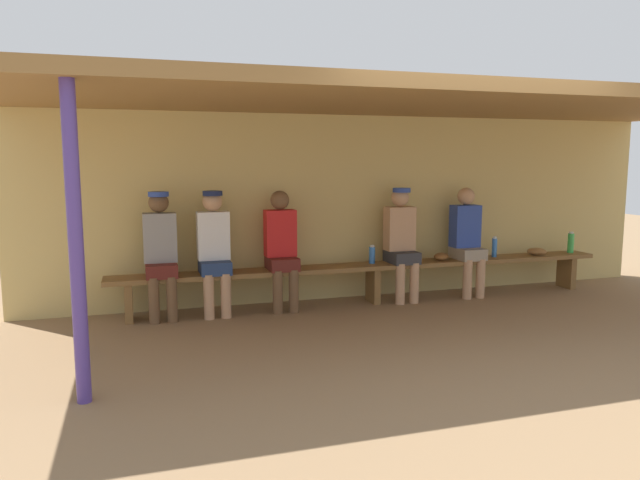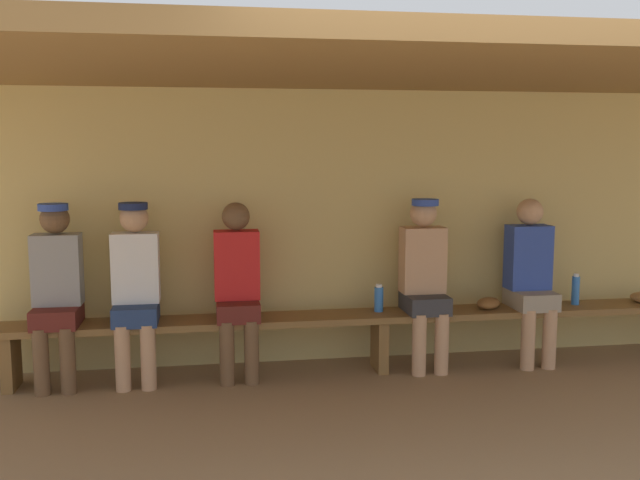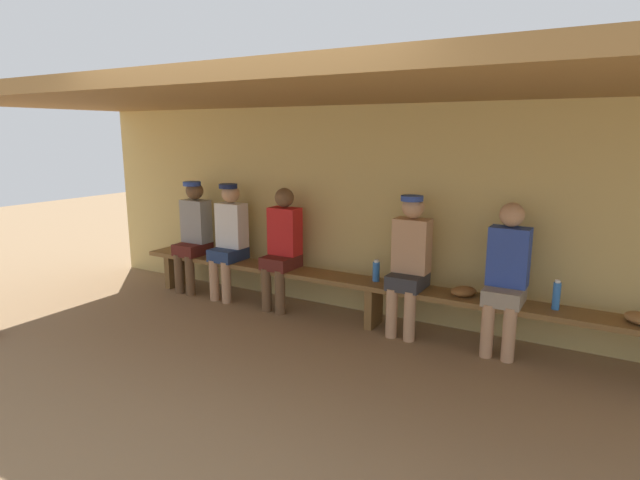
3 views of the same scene
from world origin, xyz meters
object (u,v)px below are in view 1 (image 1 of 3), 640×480
player_shirtless_tan (281,245)px  water_bottle_clear (372,255)px  player_with_sunglasses (467,237)px  player_rightmost (214,247)px  water_bottle_blue (571,243)px  player_in_blue (160,249)px  bench (373,270)px  baseball_glove_tan (441,257)px  player_in_white (401,239)px  water_bottle_green (494,247)px  support_post (76,246)px  baseball_glove_dark_brown (537,251)px

player_shirtless_tan → water_bottle_clear: player_shirtless_tan is taller
player_with_sunglasses → player_rightmost: player_rightmost is taller
water_bottle_blue → player_rightmost: bearing=-179.9°
player_shirtless_tan → player_rightmost: (-0.75, 0.00, 0.02)m
player_in_blue → water_bottle_clear: size_ratio=6.14×
bench → player_shirtless_tan: bearing=179.8°
player_shirtless_tan → water_bottle_blue: player_shirtless_tan is taller
player_with_sunglasses → baseball_glove_tan: player_with_sunglasses is taller
player_in_white → bench: bearing=-179.4°
player_with_sunglasses → player_in_blue: (-3.66, 0.00, 0.02)m
water_bottle_green → baseball_glove_tan: size_ratio=1.07×
water_bottle_green → player_in_white: bearing=-179.0°
player_shirtless_tan → player_in_white: 1.46m
player_in_blue → player_in_white: bearing=0.0°
player_shirtless_tan → baseball_glove_tan: 2.01m
bench → player_rightmost: size_ratio=4.46×
player_in_white → baseball_glove_tan: player_in_white is taller
player_in_blue → water_bottle_clear: bearing=0.9°
water_bottle_clear → bench: bearing=-84.7°
player_in_blue → support_post: bearing=-106.5°
water_bottle_blue → baseball_glove_tan: bearing=-179.4°
support_post → player_with_sunglasses: 4.78m
support_post → bench: bearing=34.7°
baseball_glove_tan → player_in_blue: bearing=-44.4°
baseball_glove_tan → bench: bearing=-44.7°
bench → player_in_white: (0.36, 0.00, 0.36)m
support_post → baseball_glove_dark_brown: support_post is taller
support_post → player_with_sunglasses: (4.28, 2.10, -0.37)m
support_post → player_in_blue: size_ratio=1.64×
baseball_glove_dark_brown → water_bottle_green: bearing=-142.8°
player_rightmost → baseball_glove_tan: bearing=-0.2°
player_in_white → player_in_blue: (-2.77, 0.00, 0.00)m
water_bottle_blue → player_in_white: bearing=-179.8°
bench → baseball_glove_dark_brown: 2.26m
water_bottle_blue → baseball_glove_tan: (-1.92, -0.02, -0.09)m
player_in_white → water_bottle_blue: bearing=0.2°
player_in_white → water_bottle_green: player_in_white is taller
player_shirtless_tan → player_with_sunglasses: same height
bench → player_in_blue: size_ratio=4.46×
player_in_blue → baseball_glove_tan: size_ratio=5.60×
player_rightmost → bench: bearing=-0.1°
support_post → baseball_glove_tan: size_ratio=9.17×
support_post → baseball_glove_dark_brown: (5.30, 2.09, -0.60)m
player_rightmost → player_in_blue: 0.56m
support_post → water_bottle_blue: (5.84, 2.11, -0.51)m
player_rightmost → player_in_white: bearing=0.0°
player_in_white → water_bottle_blue: size_ratio=4.84×
water_bottle_green → bench: bearing=-179.1°
player_in_blue → water_bottle_clear: (2.41, 0.04, -0.18)m
water_bottle_clear → baseball_glove_tan: water_bottle_clear is taller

